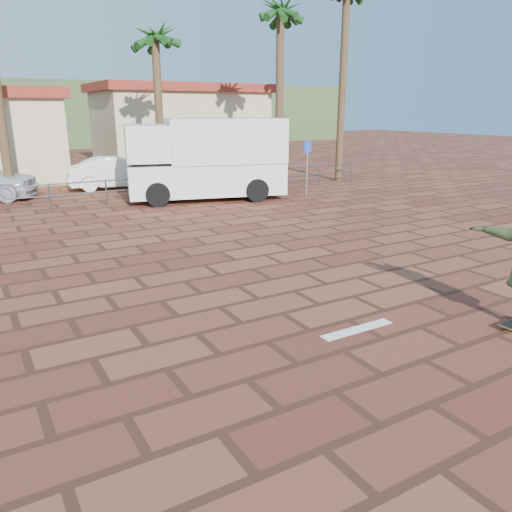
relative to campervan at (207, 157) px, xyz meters
The scene contains 10 objects.
ground 12.25m from the campervan, 108.89° to the right, with size 120.00×120.00×0.00m, color brown.
paint_stripe 13.20m from the campervan, 104.29° to the right, with size 1.40×0.22×0.01m, color white.
guardrail 4.09m from the campervan, behind, with size 24.06×0.06×1.00m.
palm_center 6.19m from the campervan, 96.14° to the left, with size 2.40×2.40×7.75m.
palm_right 8.19m from the campervan, 26.37° to the left, with size 2.40×2.40×9.05m.
building_east 13.19m from the campervan, 71.99° to the left, with size 10.60×6.60×5.00m.
hill_front 38.74m from the campervan, 95.83° to the left, with size 70.00×18.00×6.00m, color #384C28.
campervan is the anchor object (origin of this frame).
car_white 5.17m from the campervan, 117.41° to the left, with size 1.55×4.44×1.46m, color white.
street_sign 4.15m from the campervan, 21.00° to the right, with size 0.45×0.14×2.26m.
Camera 1 is at (-4.61, -6.89, 3.52)m, focal length 35.00 mm.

